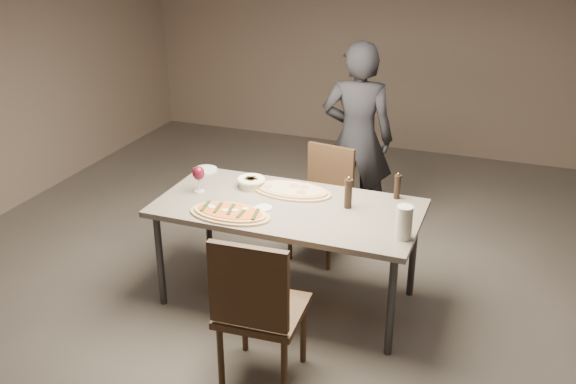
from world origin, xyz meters
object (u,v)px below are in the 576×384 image
(zucchini_pizza, at_px, (230,213))
(bread_basket, at_px, (251,181))
(chair_near, at_px, (257,305))
(pepper_mill_left, at_px, (397,186))
(dining_table, at_px, (288,213))
(diner, at_px, (357,139))
(carafe, at_px, (404,222))
(chair_far, at_px, (324,196))
(ham_pizza, at_px, (292,190))

(zucchini_pizza, bearing_deg, bread_basket, 109.51)
(chair_near, bearing_deg, pepper_mill_left, 65.51)
(dining_table, bearing_deg, pepper_mill_left, 29.54)
(diner, bearing_deg, chair_near, 82.03)
(bread_basket, bearing_deg, carafe, -18.54)
(chair_near, bearing_deg, zucchini_pizza, 122.49)
(chair_far, bearing_deg, zucchini_pizza, 81.74)
(ham_pizza, height_order, bread_basket, bread_basket)
(bread_basket, bearing_deg, chair_far, 56.65)
(dining_table, xyz_separation_m, chair_far, (0.02, 0.78, -0.19))
(zucchini_pizza, bearing_deg, chair_near, -41.42)
(zucchini_pizza, relative_size, pepper_mill_left, 2.93)
(dining_table, distance_m, diner, 1.30)
(zucchini_pizza, bearing_deg, dining_table, 55.23)
(zucchini_pizza, distance_m, pepper_mill_left, 1.18)
(ham_pizza, distance_m, chair_far, 0.63)
(ham_pizza, bearing_deg, pepper_mill_left, -3.64)
(dining_table, relative_size, diner, 1.08)
(ham_pizza, bearing_deg, chair_near, -95.91)
(bread_basket, xyz_separation_m, pepper_mill_left, (1.03, 0.18, 0.05))
(zucchini_pizza, height_order, diner, diner)
(bread_basket, height_order, chair_near, chair_near)
(ham_pizza, distance_m, chair_near, 1.18)
(chair_near, relative_size, chair_far, 1.12)
(carafe, relative_size, chair_near, 0.21)
(ham_pizza, height_order, diner, diner)
(bread_basket, bearing_deg, ham_pizza, 2.49)
(chair_far, xyz_separation_m, diner, (0.12, 0.51, 0.33))
(ham_pizza, height_order, chair_far, chair_far)
(ham_pizza, relative_size, carafe, 2.72)
(zucchini_pizza, xyz_separation_m, chair_near, (0.47, -0.65, -0.21))
(chair_far, bearing_deg, dining_table, 97.39)
(bread_basket, xyz_separation_m, carafe, (1.19, -0.40, 0.06))
(carafe, bearing_deg, ham_pizza, 154.85)
(ham_pizza, relative_size, chair_near, 0.58)
(dining_table, bearing_deg, chair_far, 88.64)
(dining_table, distance_m, chair_near, 0.95)
(dining_table, height_order, chair_far, chair_far)
(bread_basket, distance_m, chair_far, 0.75)
(pepper_mill_left, bearing_deg, zucchini_pizza, -145.98)
(ham_pizza, bearing_deg, carafe, -41.55)
(ham_pizza, relative_size, chair_far, 0.65)
(zucchini_pizza, distance_m, chair_near, 0.83)
(chair_far, bearing_deg, bread_basket, 65.40)
(pepper_mill_left, distance_m, chair_near, 1.43)
(zucchini_pizza, height_order, chair_near, chair_near)
(dining_table, bearing_deg, diner, 83.72)
(bread_basket, xyz_separation_m, chair_far, (0.38, 0.58, -0.29))
(dining_table, xyz_separation_m, ham_pizza, (-0.05, 0.22, 0.07))
(pepper_mill_left, xyz_separation_m, carafe, (0.16, -0.58, 0.02))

